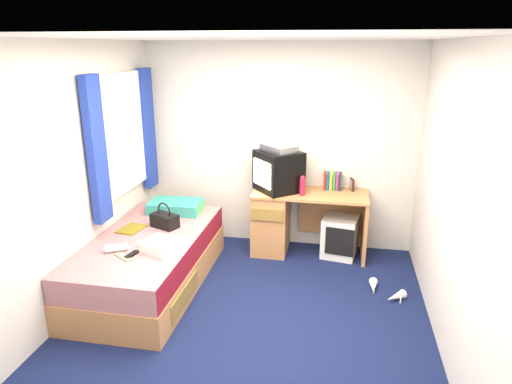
% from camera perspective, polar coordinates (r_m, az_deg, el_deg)
% --- Properties ---
extents(ground, '(3.40, 3.40, 0.00)m').
position_cam_1_polar(ground, '(4.30, -0.78, -15.18)').
color(ground, '#0C1438').
rests_on(ground, ground).
extents(room_shell, '(3.40, 3.40, 3.40)m').
position_cam_1_polar(room_shell, '(3.71, -0.88, 3.94)').
color(room_shell, white).
rests_on(room_shell, ground).
extents(bed, '(1.01, 2.00, 0.54)m').
position_cam_1_polar(bed, '(4.77, -13.08, -8.43)').
color(bed, tan).
rests_on(bed, ground).
extents(pillow, '(0.60, 0.40, 0.13)m').
position_cam_1_polar(pillow, '(5.25, -10.03, -1.81)').
color(pillow, '#1A66AE').
rests_on(pillow, bed).
extents(desk, '(1.30, 0.55, 0.75)m').
position_cam_1_polar(desk, '(5.36, 3.75, -3.36)').
color(desk, tan).
rests_on(desk, ground).
extents(storage_cube, '(0.43, 0.43, 0.47)m').
position_cam_1_polar(storage_cube, '(5.39, 10.42, -5.50)').
color(storage_cube, white).
rests_on(storage_cube, ground).
extents(crt_tv, '(0.63, 0.63, 0.46)m').
position_cam_1_polar(crt_tv, '(5.20, 2.81, 2.63)').
color(crt_tv, black).
rests_on(crt_tv, desk).
extents(vcr, '(0.46, 0.45, 0.07)m').
position_cam_1_polar(vcr, '(5.14, 2.89, 5.50)').
color(vcr, '#AAAAAC').
rests_on(vcr, crt_tv).
extents(book_row, '(0.20, 0.13, 0.20)m').
position_cam_1_polar(book_row, '(5.34, 9.53, 1.37)').
color(book_row, maroon).
rests_on(book_row, desk).
extents(picture_frame, '(0.05, 0.12, 0.14)m').
position_cam_1_polar(picture_frame, '(5.35, 11.90, 0.93)').
color(picture_frame, black).
rests_on(picture_frame, desk).
extents(pink_water_bottle, '(0.08, 0.08, 0.20)m').
position_cam_1_polar(pink_water_bottle, '(5.08, 5.83, 0.67)').
color(pink_water_bottle, red).
rests_on(pink_water_bottle, desk).
extents(aerosol_can, '(0.06, 0.06, 0.19)m').
position_cam_1_polar(aerosol_can, '(5.19, 5.56, 1.00)').
color(aerosol_can, white).
rests_on(aerosol_can, desk).
extents(handbag, '(0.32, 0.26, 0.27)m').
position_cam_1_polar(handbag, '(4.83, -11.35, -3.45)').
color(handbag, black).
rests_on(handbag, bed).
extents(towel, '(0.39, 0.36, 0.10)m').
position_cam_1_polar(towel, '(4.29, -11.78, -6.62)').
color(towel, silver).
rests_on(towel, bed).
extents(magazine, '(0.25, 0.31, 0.01)m').
position_cam_1_polar(magazine, '(4.87, -15.31, -4.47)').
color(magazine, gold).
rests_on(magazine, bed).
extents(water_bottle, '(0.21, 0.16, 0.07)m').
position_cam_1_polar(water_bottle, '(4.40, -17.09, -6.70)').
color(water_bottle, white).
rests_on(water_bottle, bed).
extents(colour_swatch_fan, '(0.22, 0.17, 0.01)m').
position_cam_1_polar(colour_swatch_fan, '(4.27, -16.27, -7.81)').
color(colour_swatch_fan, gold).
rests_on(colour_swatch_fan, bed).
extents(remote_control, '(0.08, 0.17, 0.02)m').
position_cam_1_polar(remote_control, '(4.29, -15.26, -7.54)').
color(remote_control, black).
rests_on(remote_control, bed).
extents(window_assembly, '(0.11, 1.42, 1.40)m').
position_cam_1_polar(window_assembly, '(5.07, -16.24, 6.62)').
color(window_assembly, silver).
rests_on(window_assembly, room_shell).
extents(white_heels, '(0.36, 0.38, 0.09)m').
position_cam_1_polar(white_heels, '(4.75, 15.73, -11.89)').
color(white_heels, white).
rests_on(white_heels, ground).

